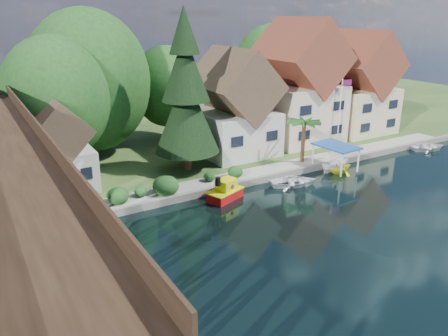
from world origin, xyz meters
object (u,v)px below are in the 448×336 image
(conifer, at_px, (186,95))
(tugboat, at_px, (225,191))
(boat_white_b, at_px, (428,146))
(trestle_bridge, at_px, (2,181))
(boat_canopy, at_px, (335,160))
(palm_tree, at_px, (304,123))
(flagpole, at_px, (342,106))
(house_left, at_px, (234,110))
(house_center, at_px, (298,90))
(boat_white_a, at_px, (294,181))
(house_right, at_px, (356,89))
(boat_yellow, at_px, (340,166))
(shed, at_px, (60,152))

(conifer, height_order, tugboat, conifer)
(conifer, distance_m, boat_white_b, 28.84)
(trestle_bridge, distance_m, boat_canopy, 29.34)
(palm_tree, bearing_deg, flagpole, 17.67)
(house_left, relative_size, house_center, 0.79)
(trestle_bridge, bearing_deg, boat_white_a, 2.07)
(house_left, bearing_deg, boat_canopy, -56.83)
(flagpole, bearing_deg, house_center, 117.33)
(flagpole, height_order, tugboat, flagpole)
(trestle_bridge, xyz_separation_m, boat_canopy, (28.99, 1.66, -4.20))
(house_left, height_order, boat_white_a, house_left)
(house_right, distance_m, tugboat, 26.96)
(boat_white_b, bearing_deg, boat_canopy, 105.17)
(house_left, height_order, boat_yellow, house_left)
(conifer, xyz_separation_m, boat_white_b, (27.04, -6.92, -7.26))
(boat_white_b, bearing_deg, house_center, 64.95)
(shed, bearing_deg, house_center, 4.24)
(boat_yellow, bearing_deg, house_center, -12.56)
(trestle_bridge, relative_size, house_center, 3.18)
(house_right, bearing_deg, palm_tree, -154.98)
(house_center, xyz_separation_m, conifer, (-15.71, -2.97, 1.27))
(shed, bearing_deg, trestle_bridge, -118.19)
(shed, height_order, boat_canopy, shed)
(house_right, height_order, boat_yellow, house_right)
(house_right, bearing_deg, boat_yellow, -140.67)
(house_center, bearing_deg, house_right, -3.18)
(flagpole, relative_size, tugboat, 2.13)
(house_center, relative_size, shed, 1.77)
(conifer, bearing_deg, boat_canopy, -27.79)
(trestle_bridge, relative_size, boat_yellow, 16.00)
(tugboat, relative_size, boat_canopy, 0.81)
(flagpole, bearing_deg, boat_white_a, -152.49)
(shed, xyz_separation_m, boat_white_b, (38.33, -7.89, -3.40))
(trestle_bridge, xyz_separation_m, house_left, (23.00, 10.83, -0.21))
(house_left, height_order, boat_white_b, house_left)
(boat_white_a, bearing_deg, palm_tree, -27.95)
(boat_yellow, bearing_deg, tugboat, 91.94)
(trestle_bridge, distance_m, shed, 10.69)
(shed, relative_size, conifer, 0.53)
(trestle_bridge, height_order, house_right, house_right)
(house_right, xyz_separation_m, palm_tree, (-13.88, -6.48, -1.27))
(boat_canopy, bearing_deg, house_center, 72.71)
(house_right, height_order, conifer, conifer)
(shed, bearing_deg, conifer, -4.92)
(house_left, xyz_separation_m, palm_tree, (4.12, -6.48, -0.64))
(boat_white_b, bearing_deg, tugboat, 106.23)
(trestle_bridge, height_order, palm_tree, trestle_bridge)
(boat_canopy, bearing_deg, palm_tree, 124.83)
(house_center, bearing_deg, tugboat, -147.65)
(tugboat, height_order, boat_white_b, tugboat)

